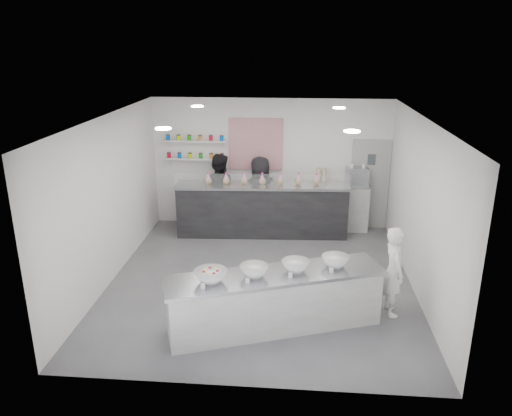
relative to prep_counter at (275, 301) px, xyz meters
The scene contains 26 objects.
floor 1.66m from the prep_counter, 102.01° to the left, with size 6.00×6.00×0.00m, color #515156.
ceiling 3.00m from the prep_counter, 102.01° to the left, with size 6.00×6.00×0.00m, color white.
back_wall 4.69m from the prep_counter, 94.16° to the left, with size 5.50×5.50×0.00m, color white.
left_wall 3.61m from the prep_counter, 153.14° to the left, with size 6.00×6.00×0.00m, color white.
right_wall 3.06m from the prep_counter, 32.84° to the left, with size 6.00×6.00×0.00m, color white.
back_door 4.98m from the prep_counter, 66.52° to the left, with size 0.88×0.04×2.10m, color #9B9A98.
pattern_panel 4.82m from the prep_counter, 98.55° to the left, with size 1.25×0.03×1.20m, color #A72641.
jar_shelf_lower 5.05m from the prep_counter, 115.02° to the left, with size 1.45×0.22×0.04m, color silver.
jar_shelf_upper 5.16m from the prep_counter, 115.02° to the left, with size 1.45×0.22×0.04m, color silver.
preserve_jars 5.11m from the prep_counter, 115.12° to the left, with size 1.45×0.10×0.56m, color red, non-canonical shape.
downlight_0 3.11m from the prep_counter, 162.06° to the left, with size 0.24×0.24×0.02m, color white.
downlight_1 2.80m from the prep_counter, 27.69° to the left, with size 0.24×0.24×0.02m, color white.
downlight_2 4.40m from the prep_counter, 118.72° to the left, with size 0.24×0.24×0.02m, color white.
downlight_3 4.18m from the prep_counter, 71.33° to the left, with size 0.24×0.24×0.02m, color white.
prep_counter is the anchor object (origin of this frame).
back_bar 3.89m from the prep_counter, 97.07° to the left, with size 3.84×0.70×1.19m, color black.
sneeze_guard 3.66m from the prep_counter, 97.45° to the left, with size 3.79×0.02×0.32m, color white.
espresso_ledge 4.51m from the prep_counter, 74.32° to the left, with size 1.47×0.47×1.09m, color #A8A8A3.
espresso_machine 4.72m from the prep_counter, 69.24° to the left, with size 0.51×0.35×0.39m, color #93969E.
cup_stacks 4.50m from the prep_counter, 79.09° to the left, with size 0.24×0.24×0.36m, color tan, non-canonical shape.
prep_bowls 0.54m from the prep_counter, ahead, with size 2.38×0.53×0.17m, color white, non-canonical shape.
label_cards 0.73m from the prep_counter, 109.79° to the right, with size 2.01×0.04×0.07m, color white, non-canonical shape.
cookie_bags 3.98m from the prep_counter, 97.07° to the left, with size 2.55×0.15×0.27m, color pink, non-canonical shape.
woman_prep 1.98m from the prep_counter, 17.65° to the left, with size 0.54×0.36×1.49m, color white.
staff_left 4.45m from the prep_counter, 109.86° to the left, with size 0.87×0.68×1.80m, color black.
staff_right 4.22m from the prep_counter, 97.44° to the left, with size 0.85×0.55×1.74m, color black.
Camera 1 is at (0.62, -8.32, 4.26)m, focal length 35.00 mm.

